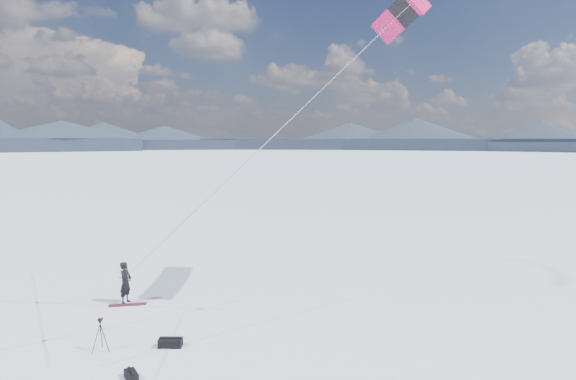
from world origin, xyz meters
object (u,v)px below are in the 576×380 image
at_px(snowkiter, 126,303).
at_px(snowboard, 128,305).
at_px(gear_bag_a, 170,343).
at_px(tripod, 101,330).
at_px(gear_bag_b, 131,375).

relative_size(snowkiter, snowboard, 1.16).
height_order(snowkiter, gear_bag_a, snowkiter).
relative_size(snowkiter, tripod, 1.59).
distance_m(tripod, gear_bag_b, 2.65).
relative_size(gear_bag_a, gear_bag_b, 1.29).
relative_size(snowboard, tripod, 1.37).
xyz_separation_m(snowboard, tripod, (2.39, -4.00, 0.74)).
relative_size(tripod, gear_bag_b, 1.68).
relative_size(snowkiter, gear_bag_b, 2.67).
height_order(snowkiter, tripod, tripod).
bearing_deg(snowkiter, gear_bag_b, -147.72).
bearing_deg(gear_bag_a, snowkiter, 124.44).
bearing_deg(gear_bag_a, snowboard, 124.88).
height_order(gear_bag_a, gear_bag_b, gear_bag_a).
distance_m(snowboard, tripod, 4.71).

